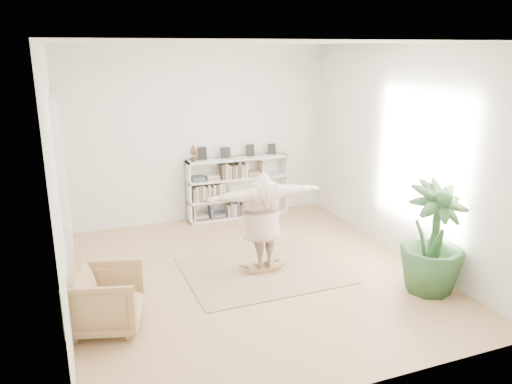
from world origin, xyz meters
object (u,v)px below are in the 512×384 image
(rocker_board, at_px, (262,267))
(houseplant, at_px, (433,238))
(person, at_px, (262,217))
(armchair, at_px, (107,299))
(bookshelf, at_px, (238,188))

(rocker_board, xyz_separation_m, houseplant, (2.08, -1.54, 0.77))
(person, bearing_deg, rocker_board, 8.85)
(rocker_board, distance_m, person, 0.86)
(rocker_board, bearing_deg, armchair, -161.58)
(armchair, distance_m, houseplant, 4.67)
(bookshelf, bearing_deg, houseplant, -69.96)
(bookshelf, height_order, rocker_board, bookshelf)
(person, distance_m, houseplant, 2.59)
(person, relative_size, houseplant, 1.18)
(rocker_board, bearing_deg, houseplant, -37.03)
(rocker_board, xyz_separation_m, person, (0.00, 0.00, 0.86))
(rocker_board, height_order, person, person)
(bookshelf, height_order, houseplant, houseplant)
(bookshelf, distance_m, person, 2.80)
(person, bearing_deg, houseplant, 142.97)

